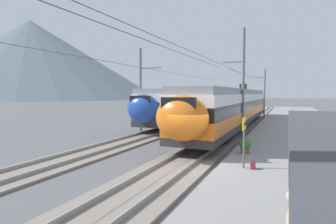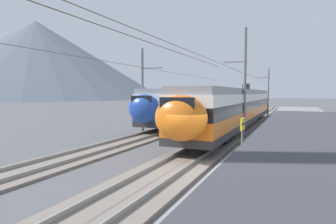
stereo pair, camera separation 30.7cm
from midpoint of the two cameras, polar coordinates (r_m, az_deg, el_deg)
name	(u,v)px [view 2 (the right image)]	position (r m, az deg, el deg)	size (l,w,h in m)	color
ground_plane	(190,172)	(12.76, 5.09, -12.03)	(400.00, 400.00, 0.00)	#565659
platform_slab	(319,183)	(12.12, 28.84, -12.55)	(120.00, 7.86, 0.33)	gray
track_near	(172,169)	(13.03, 1.50, -11.37)	(120.00, 3.00, 0.28)	slate
track_far	(75,157)	(16.04, -17.86, -8.65)	(120.00, 3.00, 0.28)	slate
train_near_platform	(237,106)	(28.04, 14.19, 1.15)	(31.36, 2.93, 4.27)	#2D2D30
train_far_track	(206,103)	(37.75, 7.94, 1.89)	(35.27, 2.93, 4.27)	#2D2D30
catenary_mast_mid	(243,82)	(22.58, 15.41, 5.89)	(39.80, 1.77, 8.47)	slate
catenary_mast_east	(267,92)	(44.01, 19.68, 3.93)	(39.80, 1.77, 7.08)	slate
catenary_mast_far_side	(144,88)	(25.53, -4.60, 4.79)	(39.80, 2.17, 7.49)	slate
platform_sign	(242,131)	(12.19, 15.49, -3.81)	(0.70, 0.08, 2.13)	#59595B
handbag_near_sign	(251,166)	(12.42, 17.17, -10.35)	(0.32, 0.18, 0.41)	maroon
potted_plant_platform_edge	(245,145)	(15.45, 15.84, -6.44)	(0.63, 0.63, 0.79)	brown
mountain_right_ridge	(36,60)	(208.36, -25.07, 9.55)	(168.82, 168.82, 51.10)	slate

